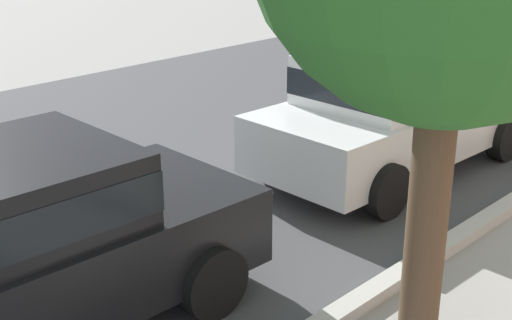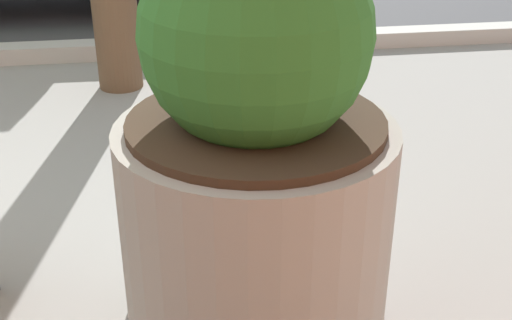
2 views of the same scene
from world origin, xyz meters
TOP-DOWN VIEW (x-y plane):
  - street_surface at (0.00, 7.50)m, footprint 60.00×9.00m
  - curb_stone at (0.00, 2.90)m, footprint 60.00×0.20m
  - parked_car_black at (-5.02, 4.63)m, footprint 4.15×2.02m
  - parked_car_white at (0.32, 4.63)m, footprint 4.15×2.02m

SIDE VIEW (x-z plane):
  - street_surface at x=0.00m, z-range 0.00..0.01m
  - curb_stone at x=0.00m, z-range 0.00..0.12m
  - parked_car_black at x=-5.02m, z-range 0.06..1.62m
  - parked_car_white at x=0.32m, z-range 0.06..1.62m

